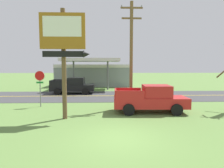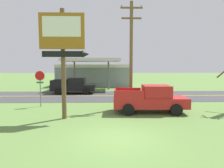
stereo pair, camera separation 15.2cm
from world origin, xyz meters
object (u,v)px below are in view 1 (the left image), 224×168
object	(u,v)px
utility_pole	(131,52)
gas_station	(93,74)
motel_sign	(64,44)
pickup_red_parked_on_lawn	(151,99)
pickup_black_on_road	(73,86)
stop_sign	(40,82)

from	to	relation	value
utility_pole	gas_station	size ratio (longest dim) A/B	0.70
motel_sign	gas_station	size ratio (longest dim) A/B	0.57
gas_station	utility_pole	bearing A→B (deg)	-77.02
pickup_red_parked_on_lawn	utility_pole	bearing A→B (deg)	123.87
motel_sign	pickup_black_on_road	bearing A→B (deg)	96.66
motel_sign	stop_sign	bearing A→B (deg)	125.72
utility_pole	pickup_red_parked_on_lawn	xyz separation A→B (m)	(1.21, -1.81, -3.49)
pickup_black_on_road	utility_pole	bearing A→B (deg)	-53.66
motel_sign	gas_station	bearing A→B (deg)	88.64
utility_pole	pickup_red_parked_on_lawn	bearing A→B (deg)	-56.13
pickup_red_parked_on_lawn	pickup_black_on_road	bearing A→B (deg)	125.90
stop_sign	utility_pole	bearing A→B (deg)	-3.55
utility_pole	gas_station	xyz separation A→B (m)	(-4.09, 17.73, -2.51)
pickup_black_on_road	stop_sign	bearing A→B (deg)	-100.95
stop_sign	pickup_black_on_road	xyz separation A→B (m)	(1.47, 7.61, -1.06)
utility_pole	pickup_red_parked_on_lawn	world-z (taller)	utility_pole
stop_sign	pickup_red_parked_on_lawn	bearing A→B (deg)	-14.74
stop_sign	motel_sign	bearing A→B (deg)	-54.28
gas_station	pickup_red_parked_on_lawn	xyz separation A→B (m)	(5.30, -19.54, -0.98)
motel_sign	utility_pole	world-z (taller)	utility_pole
motel_sign	pickup_black_on_road	xyz separation A→B (m)	(-1.35, 11.53, -3.72)
stop_sign	pickup_red_parked_on_lawn	size ratio (longest dim) A/B	0.56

